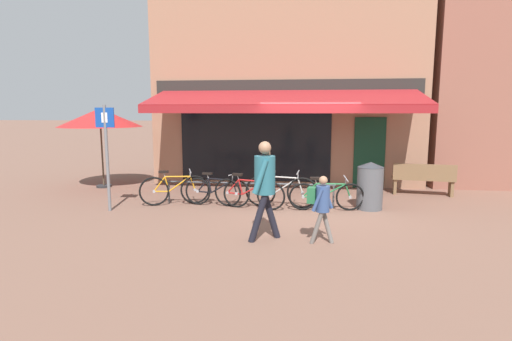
# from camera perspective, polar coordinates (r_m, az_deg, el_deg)

# --- Properties ---
(ground_plane) EXTENTS (160.00, 160.00, 0.00)m
(ground_plane) POSITION_cam_1_polar(r_m,az_deg,el_deg) (9.63, 7.47, -5.27)
(ground_plane) COLOR brown
(shop_front) EXTENTS (8.30, 4.99, 5.81)m
(shop_front) POSITION_cam_1_polar(r_m,az_deg,el_deg) (13.54, 4.55, 11.11)
(shop_front) COLOR #9E7056
(shop_front) RESTS_ON ground_plane
(neighbour_building) EXTENTS (5.19, 4.00, 6.60)m
(neighbour_building) POSITION_cam_1_polar(r_m,az_deg,el_deg) (15.45, 31.92, 11.05)
(neighbour_building) COLOR #8E5647
(neighbour_building) RESTS_ON ground_plane
(bike_rack_rail) EXTENTS (4.13, 0.04, 0.57)m
(bike_rack_rail) POSITION_cam_1_polar(r_m,az_deg,el_deg) (9.64, -0.98, -2.23)
(bike_rack_rail) COLOR #47494F
(bike_rack_rail) RESTS_ON ground_plane
(bicycle_orange) EXTENTS (1.61, 0.69, 0.86)m
(bicycle_orange) POSITION_cam_1_polar(r_m,az_deg,el_deg) (9.94, -11.56, -2.67)
(bicycle_orange) COLOR black
(bicycle_orange) RESTS_ON ground_plane
(bicycle_black) EXTENTS (1.66, 0.52, 0.81)m
(bicycle_black) POSITION_cam_1_polar(r_m,az_deg,el_deg) (9.69, -5.62, -2.96)
(bicycle_black) COLOR black
(bicycle_black) RESTS_ON ground_plane
(bicycle_red) EXTENTS (1.75, 0.63, 0.84)m
(bicycle_red) POSITION_cam_1_polar(r_m,az_deg,el_deg) (9.39, -1.06, -3.22)
(bicycle_red) COLOR black
(bicycle_red) RESTS_ON ground_plane
(bicycle_silver) EXTENTS (1.75, 0.52, 0.88)m
(bicycle_silver) POSITION_cam_1_polar(r_m,az_deg,el_deg) (9.51, 3.60, -2.93)
(bicycle_silver) COLOR black
(bicycle_silver) RESTS_ON ground_plane
(bicycle_green) EXTENTS (1.73, 0.52, 0.81)m
(bicycle_green) POSITION_cam_1_polar(r_m,az_deg,el_deg) (9.31, 10.01, -3.56)
(bicycle_green) COLOR black
(bicycle_green) RESTS_ON ground_plane
(pedestrian_adult) EXTENTS (0.57, 0.68, 1.78)m
(pedestrian_adult) POSITION_cam_1_polar(r_m,az_deg,el_deg) (6.99, 1.25, -1.33)
(pedestrian_adult) COLOR black
(pedestrian_adult) RESTS_ON ground_plane
(pedestrian_child) EXTENTS (0.49, 0.32, 1.20)m
(pedestrian_child) POSITION_cam_1_polar(r_m,az_deg,el_deg) (6.96, 9.26, -4.35)
(pedestrian_child) COLOR slate
(pedestrian_child) RESTS_ON ground_plane
(litter_bin) EXTENTS (0.61, 0.61, 1.11)m
(litter_bin) POSITION_cam_1_polar(r_m,az_deg,el_deg) (9.67, 15.97, -2.08)
(litter_bin) COLOR #515459
(litter_bin) RESTS_ON ground_plane
(parking_sign) EXTENTS (0.44, 0.07, 2.42)m
(parking_sign) POSITION_cam_1_polar(r_m,az_deg,el_deg) (9.61, -20.58, 3.18)
(parking_sign) COLOR slate
(parking_sign) RESTS_ON ground_plane
(cafe_parasol) EXTENTS (2.41, 2.41, 2.36)m
(cafe_parasol) POSITION_cam_1_polar(r_m,az_deg,el_deg) (12.71, -21.38, 7.01)
(cafe_parasol) COLOR #4C3D2D
(cafe_parasol) RESTS_ON ground_plane
(park_bench) EXTENTS (1.64, 0.65, 0.87)m
(park_bench) POSITION_cam_1_polar(r_m,az_deg,el_deg) (11.75, 22.79, -1.05)
(park_bench) COLOR brown
(park_bench) RESTS_ON ground_plane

